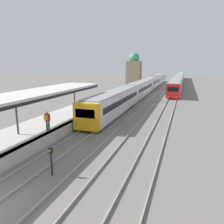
# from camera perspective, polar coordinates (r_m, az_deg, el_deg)

# --- Properties ---
(platform_canopy) EXTENTS (4.00, 23.68, 3.11)m
(platform_canopy) POSITION_cam_1_polar(r_m,az_deg,el_deg) (18.30, -23.93, 3.61)
(platform_canopy) COLOR beige
(platform_canopy) RESTS_ON station_platform
(person_on_platform) EXTENTS (0.40, 0.40, 1.66)m
(person_on_platform) POSITION_cam_1_polar(r_m,az_deg,el_deg) (18.80, -16.57, -1.84)
(person_on_platform) COLOR #2D2D33
(person_on_platform) RESTS_ON station_platform
(train_near) EXTENTS (2.52, 68.38, 3.00)m
(train_near) POSITION_cam_1_polar(r_m,az_deg,el_deg) (52.92, 9.17, 7.09)
(train_near) COLOR gold
(train_near) RESTS_ON ground_plane
(train_far) EXTENTS (2.48, 67.96, 2.98)m
(train_far) POSITION_cam_1_polar(r_m,az_deg,el_deg) (75.18, 17.10, 8.22)
(train_far) COLOR red
(train_far) RESTS_ON ground_plane
(signal_post_near) EXTENTS (0.20, 0.22, 1.73)m
(signal_post_near) POSITION_cam_1_polar(r_m,az_deg,el_deg) (13.39, -15.61, -11.51)
(signal_post_near) COLOR black
(signal_post_near) RESTS_ON ground_plane
(distant_domed_building) EXTENTS (4.05, 4.05, 9.77)m
(distant_domed_building) POSITION_cam_1_polar(r_m,az_deg,el_deg) (67.22, 5.74, 10.77)
(distant_domed_building) COLOR #89705B
(distant_domed_building) RESTS_ON ground_plane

